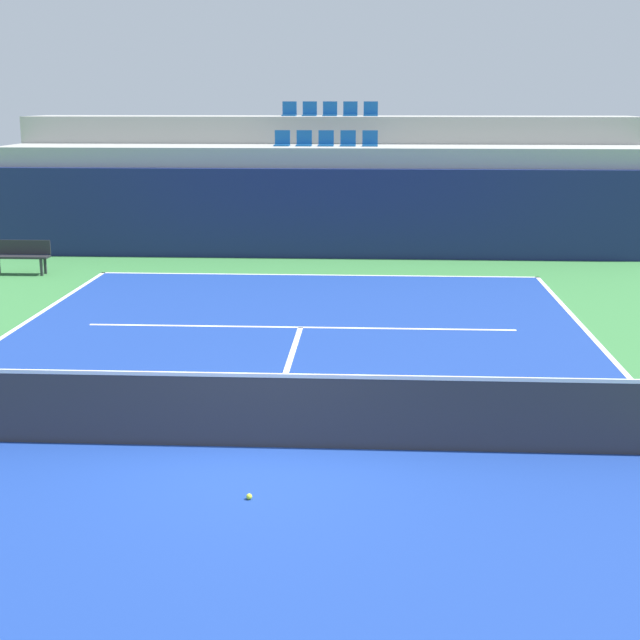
% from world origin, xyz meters
% --- Properties ---
extents(ground_plane, '(80.00, 80.00, 0.00)m').
position_xyz_m(ground_plane, '(0.00, 0.00, 0.00)').
color(ground_plane, '#387A3D').
extents(court_surface, '(11.00, 24.00, 0.01)m').
position_xyz_m(court_surface, '(0.00, 0.00, 0.01)').
color(court_surface, navy).
rests_on(court_surface, ground_plane).
extents(baseline_far, '(11.00, 0.10, 0.00)m').
position_xyz_m(baseline_far, '(0.00, 11.95, 0.01)').
color(baseline_far, white).
rests_on(baseline_far, court_surface).
extents(service_line_far, '(8.26, 0.10, 0.00)m').
position_xyz_m(service_line_far, '(0.00, 6.40, 0.01)').
color(service_line_far, white).
rests_on(service_line_far, court_surface).
extents(centre_service_line, '(0.10, 6.40, 0.00)m').
position_xyz_m(centre_service_line, '(0.00, 3.20, 0.01)').
color(centre_service_line, white).
rests_on(centre_service_line, court_surface).
extents(back_wall, '(18.60, 0.30, 2.45)m').
position_xyz_m(back_wall, '(0.00, 14.66, 1.23)').
color(back_wall, navy).
rests_on(back_wall, ground_plane).
extents(stands_tier_lower, '(18.60, 2.40, 3.00)m').
position_xyz_m(stands_tier_lower, '(0.00, 16.01, 1.50)').
color(stands_tier_lower, '#9E9E99').
rests_on(stands_tier_lower, ground_plane).
extents(stands_tier_upper, '(18.60, 2.40, 3.79)m').
position_xyz_m(stands_tier_upper, '(0.00, 18.41, 1.90)').
color(stands_tier_upper, '#9E9E99').
rests_on(stands_tier_upper, ground_plane).
extents(seating_row_lower, '(2.96, 0.44, 0.44)m').
position_xyz_m(seating_row_lower, '(-0.00, 16.10, 3.12)').
color(seating_row_lower, '#145193').
rests_on(seating_row_lower, stands_tier_lower).
extents(seating_row_upper, '(2.96, 0.44, 0.44)m').
position_xyz_m(seating_row_upper, '(-0.00, 18.50, 3.92)').
color(seating_row_upper, '#145193').
rests_on(seating_row_upper, stands_tier_upper).
extents(tennis_net, '(11.08, 0.08, 1.07)m').
position_xyz_m(tennis_net, '(0.00, 0.00, 0.51)').
color(tennis_net, black).
rests_on(tennis_net, court_surface).
extents(player_bench, '(1.50, 0.40, 0.85)m').
position_xyz_m(player_bench, '(-7.48, 11.73, 0.51)').
color(player_bench, '#232328').
rests_on(player_bench, ground_plane).
extents(tennis_ball_2, '(0.07, 0.07, 0.07)m').
position_xyz_m(tennis_ball_2, '(0.05, -1.60, 0.04)').
color(tennis_ball_2, '#CCE033').
rests_on(tennis_ball_2, court_surface).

